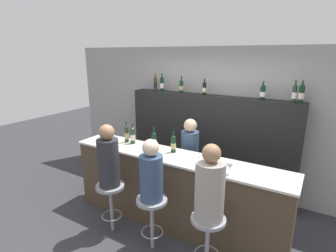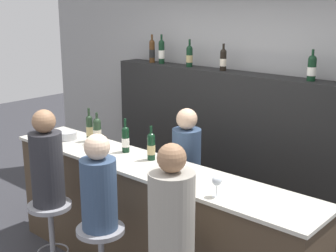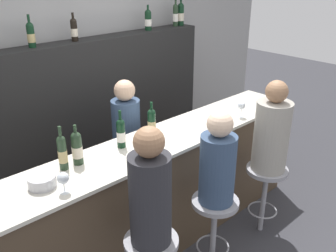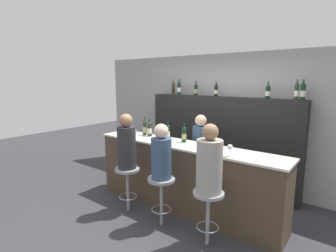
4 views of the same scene
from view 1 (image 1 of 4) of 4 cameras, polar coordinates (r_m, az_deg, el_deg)
The scene contains 26 objects.
ground_plane at distance 4.04m, azimuth -0.86°, elevation -22.29°, with size 16.00×16.00×0.00m, color #333338.
wall_back at distance 4.89m, azimuth 9.83°, elevation 1.39°, with size 6.40×0.05×2.60m.
bar_counter at distance 3.92m, azimuth 1.21°, elevation -13.87°, with size 3.24×0.57×1.10m.
back_bar_cabinet at distance 4.81m, azimuth 8.62°, elevation -3.92°, with size 3.04×0.28×1.78m.
wine_bottle_counter_0 at distance 4.23m, azimuth -9.02°, elevation -1.67°, with size 0.07×0.07×0.35m.
wine_bottle_counter_1 at distance 4.16m, azimuth -7.74°, elevation -2.01°, with size 0.08×0.08×0.32m.
wine_bottle_counter_2 at distance 3.93m, azimuth -3.05°, elevation -3.02°, with size 0.07×0.07×0.33m.
wine_bottle_counter_3 at distance 3.76m, azimuth 1.18°, elevation -3.86°, with size 0.07×0.07×0.31m.
wine_bottle_backbar_0 at distance 5.10m, azimuth -2.78°, elevation 9.20°, with size 0.07×0.07×0.33m.
wine_bottle_backbar_1 at distance 5.02m, azimuth -1.33°, elevation 9.14°, with size 0.07×0.07×0.33m.
wine_bottle_backbar_2 at distance 4.81m, azimuth 2.92°, elevation 8.61°, with size 0.07×0.07×0.30m.
wine_bottle_backbar_3 at distance 4.62m, azimuth 7.91°, elevation 8.16°, with size 0.07×0.07×0.28m.
wine_bottle_backbar_4 at distance 4.33m, azimuth 19.91°, elevation 6.95°, with size 0.08×0.08×0.29m.
wine_bottle_backbar_5 at distance 4.27m, azimuth 25.82°, elevation 6.44°, with size 0.07×0.07×0.33m.
wine_bottle_backbar_6 at distance 4.26m, azimuth 27.05°, elevation 6.30°, with size 0.08×0.08×0.32m.
wine_glass_0 at distance 4.14m, azimuth -13.11°, elevation -2.78°, with size 0.08×0.08×0.15m.
wine_glass_1 at distance 3.30m, azimuth 7.27°, elevation -7.12°, with size 0.08×0.08×0.16m.
wine_glass_2 at distance 3.18m, azimuth 13.33°, elevation -8.22°, with size 0.07×0.07×0.16m.
metal_bowl at distance 4.33m, azimuth -12.22°, elevation -2.84°, with size 0.19×0.19×0.08m.
bar_stool_left at distance 3.87m, azimuth -12.37°, elevation -14.44°, with size 0.39×0.39×0.72m.
guest_seated_left at distance 3.64m, azimuth -12.87°, elevation -6.98°, with size 0.29×0.29×0.87m.
bar_stool_middle at distance 3.49m, azimuth -3.53°, elevation -17.72°, with size 0.39×0.39×0.72m.
guest_seated_middle at distance 3.24m, azimuth -3.68°, elevation -10.27°, with size 0.29×0.29×0.79m.
bar_stool_right at distance 3.20m, azimuth 8.66°, elevation -21.42°, with size 0.39×0.39×0.72m.
guest_seated_right at distance 2.91m, azimuth 9.09°, elevation -13.02°, with size 0.32×0.32×0.87m.
bartender at distance 4.30m, azimuth 4.67°, elevation -8.82°, with size 0.28×0.28×1.50m.
Camera 1 is at (1.69, -2.71, 2.47)m, focal length 28.00 mm.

